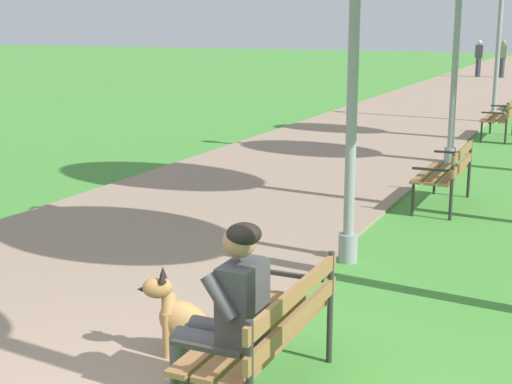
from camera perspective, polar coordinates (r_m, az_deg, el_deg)
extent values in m
cube|color=gray|center=(27.75, 15.22, 7.43)|extent=(4.25, 60.00, 0.04)
cube|color=olive|center=(5.06, -1.87, -10.40)|extent=(0.14, 1.50, 0.04)
cube|color=olive|center=(4.99, -0.04, -10.74)|extent=(0.14, 1.50, 0.04)
cube|color=olive|center=(4.92, 1.85, -11.07)|extent=(0.14, 1.50, 0.04)
cube|color=olive|center=(4.83, 3.03, -9.75)|extent=(0.04, 1.50, 0.11)
cube|color=olive|center=(4.77, 3.05, -7.76)|extent=(0.04, 1.50, 0.11)
cylinder|color=#2D2B28|center=(5.73, 1.03, -9.95)|extent=(0.04, 0.04, 0.45)
cylinder|color=#2D2B28|center=(5.50, 5.68, -8.78)|extent=(0.04, 0.04, 0.85)
cube|color=#2D2B28|center=(5.51, 2.96, -6.39)|extent=(0.45, 0.04, 0.03)
cube|color=#2D2B28|center=(4.35, -3.90, -11.86)|extent=(0.45, 0.04, 0.03)
cube|color=olive|center=(10.39, 12.93, 1.47)|extent=(0.14, 1.50, 0.04)
cube|color=olive|center=(10.35, 13.88, 1.38)|extent=(0.14, 1.50, 0.04)
cube|color=olive|center=(10.32, 14.83, 1.30)|extent=(0.14, 1.50, 0.04)
cube|color=olive|center=(10.28, 15.45, 2.01)|extent=(0.04, 1.50, 0.11)
cube|color=olive|center=(10.25, 15.51, 3.00)|extent=(0.04, 1.50, 0.11)
cylinder|color=#2D2B28|center=(11.10, 13.48, 0.98)|extent=(0.04, 0.04, 0.45)
cylinder|color=#2D2B28|center=(10.98, 15.99, 1.77)|extent=(0.04, 0.04, 0.85)
cube|color=#2D2B28|center=(10.99, 14.61, 2.95)|extent=(0.45, 0.04, 0.03)
cylinder|color=#2D2B28|center=(9.78, 11.89, -0.53)|extent=(0.04, 0.04, 0.45)
cylinder|color=#2D2B28|center=(9.65, 14.72, 0.35)|extent=(0.04, 0.04, 0.85)
cube|color=#2D2B28|center=(9.65, 13.16, 1.69)|extent=(0.45, 0.04, 0.03)
cube|color=olive|center=(16.76, 17.30, 5.47)|extent=(0.14, 1.50, 0.04)
cube|color=olive|center=(16.73, 17.90, 5.42)|extent=(0.14, 1.50, 0.04)
cube|color=olive|center=(16.72, 18.49, 5.37)|extent=(0.14, 1.50, 0.04)
cube|color=olive|center=(16.69, 18.88, 5.81)|extent=(0.04, 1.50, 0.11)
cube|color=olive|center=(16.67, 18.93, 6.43)|extent=(0.04, 1.50, 0.11)
cylinder|color=#2D2B28|center=(17.47, 17.47, 4.99)|extent=(0.04, 0.04, 0.45)
cube|color=#2D2B28|center=(17.40, 18.22, 6.26)|extent=(0.45, 0.04, 0.03)
cylinder|color=#2D2B28|center=(16.11, 16.83, 4.41)|extent=(0.04, 0.04, 0.45)
cylinder|color=#2D2B28|center=(16.03, 18.58, 4.97)|extent=(0.04, 0.04, 0.85)
cube|color=#2D2B28|center=(16.03, 17.64, 5.78)|extent=(0.45, 0.04, 0.03)
cylinder|color=#4C4C51|center=(4.99, -2.72, -10.50)|extent=(0.42, 0.14, 0.14)
cylinder|color=#4C4C51|center=(5.18, -4.81, -12.48)|extent=(0.11, 0.11, 0.47)
cube|color=silver|center=(5.30, -5.55, -14.27)|extent=(0.24, 0.09, 0.07)
cylinder|color=#4C4C51|center=(4.83, -3.83, -11.35)|extent=(0.42, 0.14, 0.14)
cylinder|color=#4C4C51|center=(5.02, -5.96, -13.35)|extent=(0.11, 0.11, 0.47)
cube|color=#3F3F42|center=(4.72, -1.02, -8.47)|extent=(0.22, 0.36, 0.52)
cylinder|color=#3F3F42|center=(4.88, -0.65, -6.50)|extent=(0.25, 0.09, 0.30)
cylinder|color=#3F3F42|center=(4.54, -2.82, -8.01)|extent=(0.25, 0.09, 0.30)
sphere|color=#A37556|center=(4.60, -1.27, -3.79)|extent=(0.21, 0.21, 0.21)
ellipsoid|color=black|center=(4.57, -0.93, -3.23)|extent=(0.22, 0.23, 0.14)
ellipsoid|color=#B27F47|center=(5.65, -3.92, -11.04)|extent=(0.45, 0.42, 0.32)
ellipsoid|color=#B27F47|center=(5.60, -5.49, -9.88)|extent=(0.54, 0.43, 0.48)
ellipsoid|color=black|center=(5.59, -4.98, -9.52)|extent=(0.40, 0.33, 0.27)
cylinder|color=#B27F47|center=(5.70, -6.78, -10.53)|extent=(0.06, 0.06, 0.38)
cylinder|color=#B27F47|center=(5.59, -6.85, -11.02)|extent=(0.06, 0.06, 0.38)
cylinder|color=#B27F47|center=(5.56, -6.67, -8.51)|extent=(0.18, 0.20, 0.19)
ellipsoid|color=#B27F47|center=(5.52, -7.54, -7.25)|extent=(0.26, 0.23, 0.16)
cone|color=black|center=(5.53, -8.58, -7.35)|extent=(0.13, 0.13, 0.09)
cone|color=black|center=(5.52, -7.12, -6.12)|extent=(0.06, 0.06, 0.09)
cone|color=black|center=(5.44, -7.18, -6.42)|extent=(0.06, 0.06, 0.09)
cylinder|color=#B27F47|center=(5.71, -1.84, -12.25)|extent=(0.27, 0.17, 0.04)
cylinder|color=gray|center=(7.84, 7.04, -4.25)|extent=(0.20, 0.20, 0.30)
cylinder|color=gray|center=(7.52, 7.40, 8.38)|extent=(0.11, 0.11, 3.74)
cylinder|color=gray|center=(13.50, 14.58, 2.68)|extent=(0.20, 0.20, 0.30)
cylinder|color=gray|center=(13.31, 15.07, 11.16)|extent=(0.11, 0.11, 4.29)
cylinder|color=gray|center=(19.31, 17.66, 5.46)|extent=(0.20, 0.20, 0.30)
cylinder|color=gray|center=(19.19, 17.99, 10.22)|extent=(0.11, 0.11, 3.52)
cylinder|color=#383842|center=(35.09, 16.60, 9.09)|extent=(0.22, 0.22, 0.88)
cube|color=#3F3F42|center=(35.05, 16.68, 10.26)|extent=(0.32, 0.20, 0.56)
sphere|color=beige|center=(35.04, 16.72, 10.90)|extent=(0.20, 0.20, 0.20)
cylinder|color=#383842|center=(34.93, 18.27, 8.96)|extent=(0.22, 0.22, 0.88)
cube|color=#6B7F5B|center=(34.89, 18.36, 10.14)|extent=(0.32, 0.20, 0.56)
sphere|color=#A37556|center=(34.88, 18.40, 10.78)|extent=(0.20, 0.20, 0.20)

